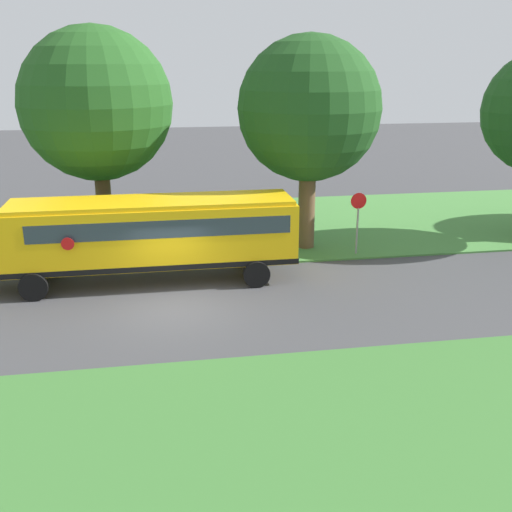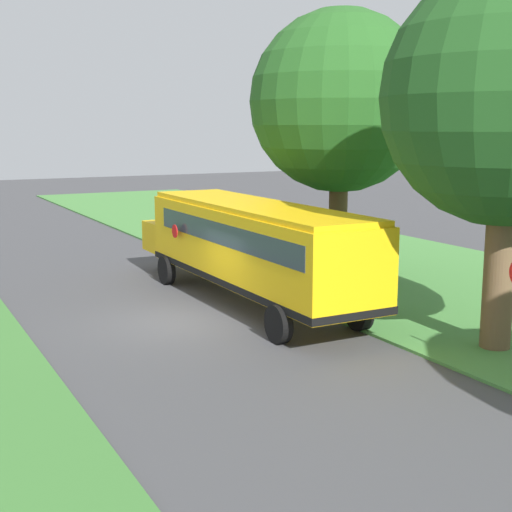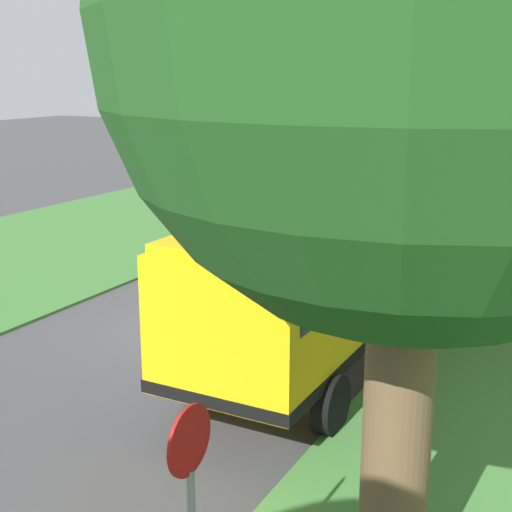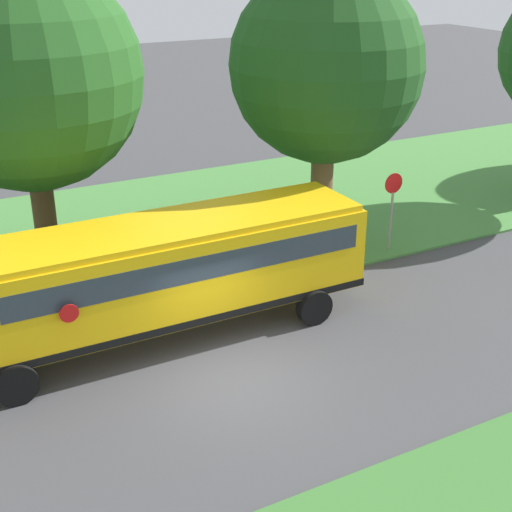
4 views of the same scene
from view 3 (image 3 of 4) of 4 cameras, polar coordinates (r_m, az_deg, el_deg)
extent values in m
plane|color=#424244|center=(16.09, -3.25, -5.97)|extent=(120.00, 120.00, 0.00)
cube|color=yellow|center=(14.80, 7.02, -0.16)|extent=(2.50, 10.50, 2.20)
cube|color=yellow|center=(20.69, 13.17, 2.21)|extent=(2.20, 1.90, 1.10)
cube|color=yellow|center=(14.55, 7.16, 4.34)|extent=(2.35, 10.29, 0.16)
cube|color=black|center=(15.08, 6.91, -3.77)|extent=(2.54, 10.54, 0.20)
cube|color=#2D3842|center=(14.42, 6.65, 1.34)|extent=(2.53, 9.24, 0.64)
cube|color=#2D3842|center=(19.55, 12.58, 4.57)|extent=(2.25, 0.12, 0.80)
cylinder|color=red|center=(17.89, 6.09, 2.92)|extent=(0.03, 0.44, 0.44)
cylinder|color=black|center=(19.39, 7.92, -0.95)|extent=(0.30, 1.00, 1.00)
cylinder|color=black|center=(18.72, 15.12, -1.88)|extent=(0.30, 1.00, 1.00)
cylinder|color=black|center=(12.67, -4.66, -9.38)|extent=(0.30, 1.00, 1.00)
cylinder|color=black|center=(11.63, 6.01, -11.70)|extent=(0.30, 1.00, 1.00)
cylinder|color=brown|center=(7.91, 11.20, -13.72)|extent=(0.73, 0.73, 3.83)
sphere|color=#1E4C1C|center=(7.01, 12.95, 18.09)|extent=(6.05, 6.05, 6.05)
sphere|color=#1E4C1C|center=(6.64, 13.35, 16.86)|extent=(4.31, 4.31, 4.31)
cylinder|color=red|center=(6.66, -5.34, -14.49)|extent=(0.03, 0.68, 0.68)
camera|label=1|loc=(29.97, -37.37, 16.09)|focal=42.00mm
camera|label=2|loc=(15.94, -81.95, 1.25)|focal=50.00mm
camera|label=4|loc=(28.44, -20.68, 21.63)|focal=50.00mm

